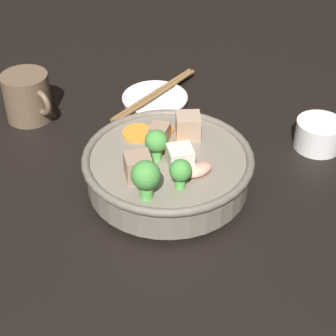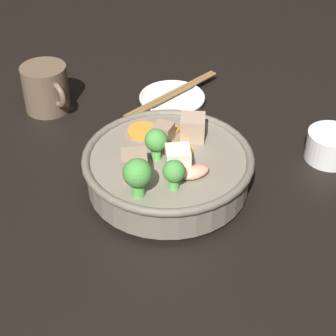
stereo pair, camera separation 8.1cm
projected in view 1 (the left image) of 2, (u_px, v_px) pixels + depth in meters
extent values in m
plane|color=black|center=(168.00, 189.00, 0.84)|extent=(3.00, 3.00, 0.00)
cylinder|color=slate|center=(168.00, 186.00, 0.83)|extent=(0.13, 0.13, 0.01)
cylinder|color=slate|center=(168.00, 171.00, 0.81)|extent=(0.24, 0.24, 0.05)
torus|color=#685F52|center=(168.00, 157.00, 0.80)|extent=(0.25, 0.25, 0.01)
cylinder|color=brown|center=(168.00, 165.00, 0.81)|extent=(0.22, 0.22, 0.03)
cylinder|color=orange|center=(163.00, 130.00, 0.85)|extent=(0.04, 0.04, 0.01)
cylinder|color=orange|center=(175.00, 148.00, 0.81)|extent=(0.05, 0.05, 0.01)
cylinder|color=orange|center=(138.00, 133.00, 0.84)|extent=(0.06, 0.06, 0.01)
cylinder|color=#59B84C|center=(180.00, 182.00, 0.74)|extent=(0.01, 0.01, 0.02)
sphere|color=#47933D|center=(181.00, 170.00, 0.73)|extent=(0.03, 0.03, 0.03)
cylinder|color=#59B84C|center=(146.00, 190.00, 0.72)|extent=(0.02, 0.02, 0.02)
sphere|color=#47933D|center=(146.00, 175.00, 0.71)|extent=(0.04, 0.04, 0.04)
cylinder|color=#59B84C|center=(156.00, 153.00, 0.79)|extent=(0.01, 0.01, 0.02)
sphere|color=#47933D|center=(156.00, 141.00, 0.78)|extent=(0.03, 0.03, 0.03)
cube|color=#9E7F66|center=(159.00, 133.00, 0.82)|extent=(0.04, 0.04, 0.03)
cube|color=tan|center=(188.00, 126.00, 0.83)|extent=(0.05, 0.05, 0.04)
cube|color=#9E7F66|center=(139.00, 167.00, 0.75)|extent=(0.05, 0.05, 0.03)
cube|color=silver|center=(180.00, 158.00, 0.77)|extent=(0.05, 0.05, 0.03)
ellipsoid|color=#EA9E84|center=(197.00, 171.00, 0.76)|extent=(0.03, 0.05, 0.02)
cylinder|color=white|center=(155.00, 100.00, 1.03)|extent=(0.12, 0.12, 0.01)
torus|color=white|center=(155.00, 97.00, 1.02)|extent=(0.12, 0.12, 0.01)
cylinder|color=white|center=(319.00, 134.00, 0.91)|extent=(0.08, 0.08, 0.05)
cylinder|color=brown|center=(320.00, 127.00, 0.90)|extent=(0.06, 0.06, 0.00)
cylinder|color=brown|center=(27.00, 97.00, 0.97)|extent=(0.08, 0.08, 0.08)
torus|color=brown|center=(41.00, 103.00, 0.94)|extent=(0.05, 0.01, 0.05)
cylinder|color=olive|center=(157.00, 95.00, 1.02)|extent=(0.02, 0.23, 0.01)
cylinder|color=olive|center=(153.00, 94.00, 1.02)|extent=(0.02, 0.23, 0.01)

